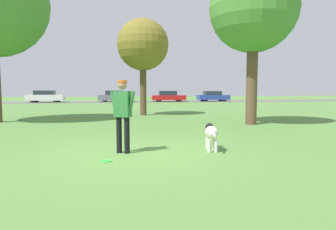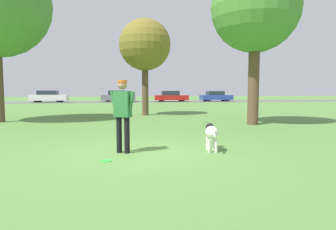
# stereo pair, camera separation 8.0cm
# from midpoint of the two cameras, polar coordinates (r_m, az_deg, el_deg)

# --- Properties ---
(ground_plane) EXTENTS (120.00, 120.00, 0.00)m
(ground_plane) POSITION_cam_midpoint_polar(r_m,az_deg,el_deg) (7.24, -7.10, -7.20)
(ground_plane) COLOR #56843D
(far_road_strip) EXTENTS (120.00, 6.00, 0.01)m
(far_road_strip) POSITION_cam_midpoint_polar(r_m,az_deg,el_deg) (37.75, -9.34, 2.50)
(far_road_strip) COLOR #5B5B59
(far_road_strip) RESTS_ON ground_plane
(person) EXTENTS (0.61, 0.40, 1.73)m
(person) POSITION_cam_midpoint_polar(r_m,az_deg,el_deg) (7.14, -8.94, 0.89)
(person) COLOR black
(person) RESTS_ON ground_plane
(dog) EXTENTS (0.39, 0.98, 0.65)m
(dog) POSITION_cam_midpoint_polar(r_m,az_deg,el_deg) (7.46, 7.94, -3.36)
(dog) COLOR silver
(dog) RESTS_ON ground_plane
(frisbee) EXTENTS (0.23, 0.23, 0.02)m
(frisbee) POSITION_cam_midpoint_polar(r_m,az_deg,el_deg) (6.50, -12.01, -8.58)
(frisbee) COLOR #33D838
(frisbee) RESTS_ON ground_plane
(tree_mid_center) EXTENTS (3.00, 3.00, 5.62)m
(tree_mid_center) POSITION_cam_midpoint_polar(r_m,az_deg,el_deg) (17.89, -4.94, 13.09)
(tree_mid_center) COLOR brown
(tree_mid_center) RESTS_ON ground_plane
(tree_near_right) EXTENTS (3.72, 3.72, 6.80)m
(tree_near_right) POSITION_cam_midpoint_polar(r_m,az_deg,el_deg) (13.83, 15.80, 18.83)
(tree_near_right) COLOR brown
(tree_near_right) RESTS_ON ground_plane
(parked_car_white) EXTENTS (4.31, 1.82, 1.41)m
(parked_car_white) POSITION_cam_midpoint_polar(r_m,az_deg,el_deg) (38.51, -22.36, 3.27)
(parked_car_white) COLOR white
(parked_car_white) RESTS_ON ground_plane
(parked_car_grey) EXTENTS (4.25, 1.85, 1.41)m
(parked_car_grey) POSITION_cam_midpoint_polar(r_m,az_deg,el_deg) (38.11, -10.06, 3.53)
(parked_car_grey) COLOR slate
(parked_car_grey) RESTS_ON ground_plane
(parked_car_red) EXTENTS (4.30, 1.91, 1.37)m
(parked_car_red) POSITION_cam_midpoint_polar(r_m,az_deg,el_deg) (37.91, -0.00, 3.57)
(parked_car_red) COLOR red
(parked_car_red) RESTS_ON ground_plane
(parked_car_blue) EXTENTS (4.08, 1.92, 1.33)m
(parked_car_blue) POSITION_cam_midpoint_polar(r_m,az_deg,el_deg) (39.37, 8.49, 3.55)
(parked_car_blue) COLOR #284293
(parked_car_blue) RESTS_ON ground_plane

